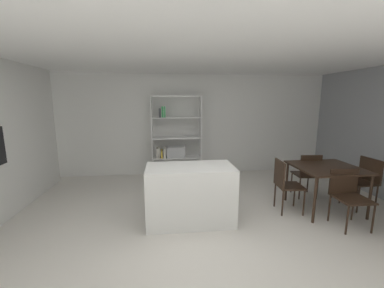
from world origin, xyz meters
The scene contains 10 objects.
ground_plane centered at (0.00, 0.00, 0.00)m, with size 10.32×10.32×0.00m, color beige.
ceiling_slab centered at (0.00, 0.00, 2.60)m, with size 7.49×6.48×0.06m.
back_partition centered at (0.00, 3.21, 1.28)m, with size 7.49×0.06×2.57m, color silver.
kitchen_island centered at (-0.13, 0.58, 0.45)m, with size 1.35×0.70×0.91m, color silver.
open_bookshelf centered at (-0.30, 2.85, 0.88)m, with size 1.20×0.37×2.01m.
dining_table centered at (2.26, 0.74, 0.71)m, with size 1.07×1.00×0.78m.
dining_chair_window_side centered at (3.01, 0.75, 0.55)m, with size 0.43×0.47×0.90m.
dining_chair_island_side centered at (1.52, 0.75, 0.54)m, with size 0.45×0.46×0.91m.
dining_chair_near centered at (2.27, 0.22, 0.52)m, with size 0.47×0.47×0.86m.
dining_chair_far centered at (2.26, 1.27, 0.53)m, with size 0.44×0.44×0.89m.
Camera 1 is at (-0.51, -2.98, 1.91)m, focal length 22.51 mm.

